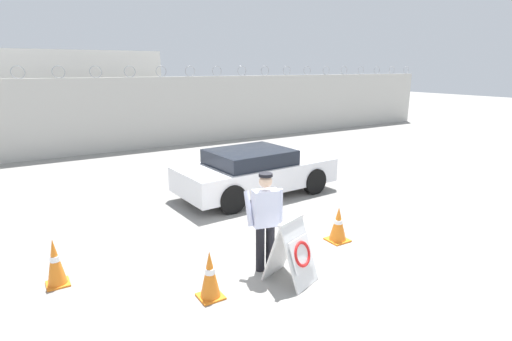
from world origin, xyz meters
TOP-DOWN VIEW (x-y plane):
  - ground_plane at (0.00, 0.00)m, footprint 90.00×90.00m
  - perimeter_wall at (0.00, 11.15)m, footprint 36.00×0.30m
  - building_block at (-0.78, 16.11)m, footprint 6.65×6.45m
  - barricade_sign at (-0.16, -0.98)m, footprint 0.82×0.89m
  - security_guard at (-0.34, -0.43)m, footprint 0.61×0.48m
  - traffic_cone_near at (-3.42, 0.89)m, footprint 0.34×0.34m
  - traffic_cone_mid at (1.53, -0.21)m, footprint 0.40×0.40m
  - traffic_cone_far at (-1.50, -0.72)m, footprint 0.36×0.36m
  - parked_car_rear_sedan at (1.70, 3.20)m, footprint 4.37×2.14m

SIDE VIEW (x-z plane):
  - ground_plane at x=0.00m, z-range 0.00..0.00m
  - traffic_cone_mid at x=1.53m, z-range 0.00..0.70m
  - traffic_cone_far at x=-1.50m, z-range 0.00..0.76m
  - traffic_cone_near at x=-3.42m, z-range 0.00..0.78m
  - barricade_sign at x=-0.16m, z-range 0.00..1.05m
  - parked_car_rear_sedan at x=1.70m, z-range 0.02..1.28m
  - security_guard at x=-0.34m, z-range 0.09..1.80m
  - perimeter_wall at x=0.00m, z-range -0.22..3.21m
  - building_block at x=-0.78m, z-range 0.00..4.07m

